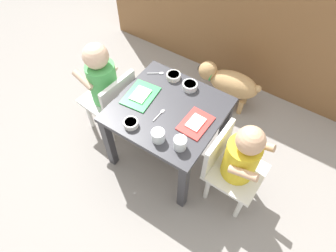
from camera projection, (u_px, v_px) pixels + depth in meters
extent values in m
plane|color=gray|center=(168.00, 153.00, 1.96)|extent=(7.00, 7.00, 0.00)
cube|color=brown|center=(251.00, 7.00, 2.08)|extent=(2.20, 0.39, 1.01)
cube|color=#333338|center=(168.00, 110.00, 1.60)|extent=(0.57, 0.55, 0.03)
cube|color=#333338|center=(109.00, 143.00, 1.75)|extent=(0.04, 0.04, 0.43)
cube|color=#333338|center=(183.00, 187.00, 1.58)|extent=(0.04, 0.04, 0.43)
cube|color=#333338|center=(156.00, 92.00, 1.99)|extent=(0.04, 0.04, 0.43)
cube|color=#333338|center=(225.00, 126.00, 1.82)|extent=(0.04, 0.04, 0.43)
cube|color=silver|center=(107.00, 99.00, 1.89)|extent=(0.31, 0.31, 0.02)
cube|color=silver|center=(119.00, 95.00, 1.75)|extent=(0.05, 0.27, 0.22)
cylinder|color=#4CB259|center=(103.00, 83.00, 1.78)|extent=(0.17, 0.17, 0.27)
sphere|color=beige|center=(96.00, 56.00, 1.62)|extent=(0.15, 0.15, 0.15)
cylinder|color=silver|center=(111.00, 97.00, 2.08)|extent=(0.03, 0.03, 0.25)
cylinder|color=silver|center=(89.00, 114.00, 1.99)|extent=(0.03, 0.03, 0.25)
cylinder|color=silver|center=(131.00, 111.00, 2.01)|extent=(0.03, 0.03, 0.25)
cylinder|color=silver|center=(110.00, 129.00, 1.91)|extent=(0.03, 0.03, 0.25)
cylinder|color=beige|center=(107.00, 62.00, 1.78)|extent=(0.15, 0.05, 0.09)
cylinder|color=beige|center=(83.00, 80.00, 1.70)|extent=(0.15, 0.05, 0.09)
cube|color=silver|center=(236.00, 172.00, 1.58)|extent=(0.29, 0.29, 0.02)
cube|color=silver|center=(218.00, 148.00, 1.53)|extent=(0.03, 0.27, 0.22)
cylinder|color=yellow|center=(241.00, 160.00, 1.48)|extent=(0.17, 0.17, 0.24)
sphere|color=tan|center=(251.00, 140.00, 1.33)|extent=(0.14, 0.14, 0.14)
cylinder|color=silver|center=(239.00, 207.00, 1.60)|extent=(0.03, 0.03, 0.25)
cylinder|color=silver|center=(255.00, 179.00, 1.70)|extent=(0.03, 0.03, 0.25)
cylinder|color=silver|center=(207.00, 187.00, 1.67)|extent=(0.03, 0.03, 0.25)
cylinder|color=silver|center=(225.00, 162.00, 1.77)|extent=(0.03, 0.03, 0.25)
cylinder|color=tan|center=(243.00, 173.00, 1.36)|extent=(0.15, 0.04, 0.09)
cylinder|color=tan|center=(261.00, 145.00, 1.46)|extent=(0.15, 0.04, 0.09)
ellipsoid|color=tan|center=(234.00, 84.00, 2.06)|extent=(0.36, 0.21, 0.17)
sphere|color=tan|center=(208.00, 70.00, 2.08)|extent=(0.13, 0.13, 0.13)
sphere|color=black|center=(202.00, 69.00, 2.10)|extent=(0.06, 0.06, 0.06)
torus|color=green|center=(213.00, 73.00, 2.08)|extent=(0.04, 0.11, 0.11)
sphere|color=tan|center=(258.00, 89.00, 1.99)|extent=(0.05, 0.05, 0.05)
cylinder|color=tan|center=(221.00, 88.00, 2.22)|extent=(0.04, 0.04, 0.12)
cylinder|color=tan|center=(215.00, 98.00, 2.16)|extent=(0.04, 0.04, 0.12)
cylinder|color=tan|center=(245.00, 97.00, 2.17)|extent=(0.04, 0.04, 0.12)
cylinder|color=tan|center=(240.00, 107.00, 2.11)|extent=(0.04, 0.04, 0.12)
cube|color=green|center=(141.00, 96.00, 1.64)|extent=(0.17, 0.22, 0.01)
cube|color=white|center=(140.00, 95.00, 1.64)|extent=(0.10, 0.12, 0.01)
cube|color=red|center=(196.00, 123.00, 1.53)|extent=(0.14, 0.19, 0.01)
cube|color=white|center=(196.00, 122.00, 1.52)|extent=(0.08, 0.10, 0.01)
cylinder|color=white|center=(158.00, 136.00, 1.45)|extent=(0.07, 0.07, 0.06)
cylinder|color=silver|center=(158.00, 137.00, 1.46)|extent=(0.06, 0.06, 0.04)
cylinder|color=white|center=(180.00, 143.00, 1.42)|extent=(0.07, 0.07, 0.07)
cylinder|color=silver|center=(180.00, 145.00, 1.43)|extent=(0.06, 0.06, 0.03)
cylinder|color=white|center=(190.00, 86.00, 1.67)|extent=(0.09, 0.09, 0.04)
cylinder|color=#4C8C33|center=(190.00, 84.00, 1.66)|extent=(0.07, 0.07, 0.01)
cylinder|color=silver|center=(174.00, 76.00, 1.72)|extent=(0.08, 0.08, 0.03)
cylinder|color=gold|center=(174.00, 75.00, 1.71)|extent=(0.07, 0.07, 0.01)
cylinder|color=white|center=(131.00, 123.00, 1.51)|extent=(0.08, 0.08, 0.03)
cylinder|color=gold|center=(131.00, 122.00, 1.50)|extent=(0.06, 0.06, 0.01)
cylinder|color=silver|center=(157.00, 117.00, 1.56)|extent=(0.01, 0.08, 0.01)
ellipsoid|color=silver|center=(163.00, 111.00, 1.58)|extent=(0.02, 0.03, 0.01)
cylinder|color=silver|center=(153.00, 73.00, 1.75)|extent=(0.07, 0.05, 0.01)
ellipsoid|color=silver|center=(161.00, 73.00, 1.75)|extent=(0.03, 0.03, 0.01)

